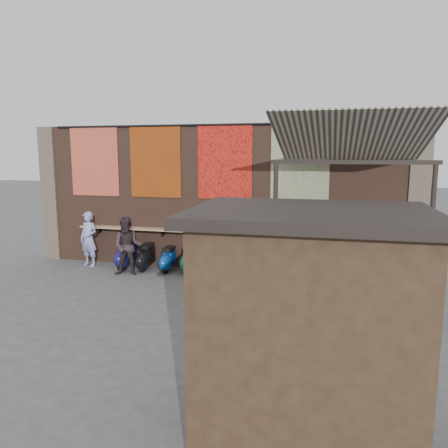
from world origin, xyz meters
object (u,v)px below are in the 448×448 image
object	(u,v)px
shelf_box	(244,228)
scooter_stool_4	(215,260)
shopper_tan	(266,264)
market_stall	(307,330)
scooter_stool_7	(286,265)
diner_right	(128,246)
scooter_stool_2	(168,259)
scooter_stool_5	(236,263)
scooter_stool_3	(190,259)
scooter_stool_10	(362,270)
scooter_stool_1	(146,257)
shopper_navy	(285,266)
diner_left	(89,239)
scooter_stool_8	(312,267)
scooter_stool_0	(127,255)
scooter_stool_6	(262,264)
shopper_grey	(321,273)
scooter_stool_9	(338,269)

from	to	relation	value
shelf_box	scooter_stool_4	size ratio (longest dim) A/B	0.71
shopper_tan	market_stall	bearing A→B (deg)	-127.71
scooter_stool_7	diner_right	bearing A→B (deg)	-171.66
scooter_stool_2	scooter_stool_5	world-z (taller)	scooter_stool_5
scooter_stool_4	diner_right	xyz separation A→B (m)	(-2.23, -0.63, 0.39)
scooter_stool_3	scooter_stool_10	xyz separation A→B (m)	(4.49, -0.07, 0.03)
scooter_stool_1	scooter_stool_3	world-z (taller)	scooter_stool_3
scooter_stool_10	shopper_navy	xyz separation A→B (m)	(-1.69, -1.84, 0.44)
scooter_stool_10	diner_left	world-z (taller)	diner_left
scooter_stool_4	scooter_stool_10	distance (m)	3.79
shelf_box	scooter_stool_8	world-z (taller)	shelf_box
scooter_stool_0	scooter_stool_8	bearing A→B (deg)	0.06
diner_right	shopper_tan	bearing A→B (deg)	-31.86
scooter_stool_1	shopper_navy	distance (m)	4.52
scooter_stool_4	diner_right	size ratio (longest dim) A/B	0.53
scooter_stool_2	diner_left	distance (m)	2.48
scooter_stool_3	scooter_stool_7	distance (m)	2.62
scooter_stool_6	scooter_stool_8	xyz separation A→B (m)	(1.28, 0.01, -0.01)
diner_right	scooter_stool_8	bearing A→B (deg)	-6.83
scooter_stool_3	scooter_stool_4	world-z (taller)	scooter_stool_4
scooter_stool_0	scooter_stool_5	xyz separation A→B (m)	(3.16, 0.03, -0.04)
scooter_stool_2	scooter_stool_7	xyz separation A→B (m)	(3.24, 0.02, 0.04)
scooter_stool_3	scooter_stool_8	size ratio (longest dim) A/B	0.99
scooter_stool_3	scooter_stool_5	xyz separation A→B (m)	(1.30, -0.05, -0.02)
scooter_stool_8	scooter_stool_10	world-z (taller)	scooter_stool_10
scooter_stool_4	scooter_stool_10	size ratio (longest dim) A/B	0.98
shelf_box	diner_left	size ratio (longest dim) A/B	0.37
scooter_stool_2	market_stall	bearing A→B (deg)	-56.12
scooter_stool_2	scooter_stool_4	size ratio (longest dim) A/B	0.85
scooter_stool_5	diner_right	xyz separation A→B (m)	(-2.83, -0.58, 0.42)
scooter_stool_0	diner_right	size ratio (longest dim) A/B	0.55
diner_right	shopper_navy	size ratio (longest dim) A/B	0.93
scooter_stool_5	scooter_stool_6	size ratio (longest dim) A/B	0.92
scooter_stool_1	scooter_stool_5	xyz separation A→B (m)	(2.59, -0.01, 0.00)
scooter_stool_0	diner_left	distance (m)	1.26
scooter_stool_1	scooter_stool_7	distance (m)	3.90
scooter_stool_6	diner_right	distance (m)	3.60
shelf_box	scooter_stool_2	distance (m)	2.29
shopper_tan	scooter_stool_1	bearing A→B (deg)	100.22
scooter_stool_3	shopper_navy	xyz separation A→B (m)	(2.80, -1.91, 0.47)
shelf_box	shopper_grey	world-z (taller)	shopper_grey
shelf_box	diner_left	xyz separation A→B (m)	(-4.51, -0.30, -0.45)
scooter_stool_4	shopper_grey	xyz separation A→B (m)	(2.86, -2.07, 0.39)
scooter_stool_9	market_stall	bearing A→B (deg)	-93.49
scooter_stool_6	scooter_stool_0	bearing A→B (deg)	179.93
scooter_stool_2	diner_left	bearing A→B (deg)	179.71
scooter_stool_6	scooter_stool_10	distance (m)	2.48
diner_left	scooter_stool_4	bearing A→B (deg)	14.68
scooter_stool_1	scooter_stool_6	distance (m)	3.29
scooter_stool_0	scooter_stool_1	distance (m)	0.58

